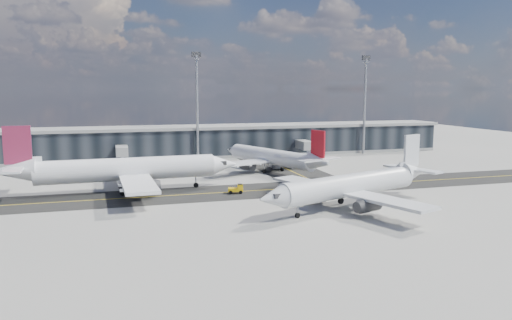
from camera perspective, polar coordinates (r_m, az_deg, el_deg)
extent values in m
plane|color=gray|center=(90.34, -1.52, -4.14)|extent=(300.00, 300.00, 0.00)
cube|color=black|center=(94.13, -2.14, -3.63)|extent=(180.00, 14.00, 0.02)
cube|color=black|center=(128.43, 2.28, -0.47)|extent=(14.00, 50.00, 0.02)
cube|color=yellow|center=(94.13, -2.14, -3.62)|extent=(180.00, 0.25, 0.01)
cube|color=yellow|center=(128.43, 2.28, -0.46)|extent=(0.25, 50.00, 0.01)
cube|color=black|center=(142.98, -7.14, 1.97)|extent=(150.00, 12.00, 8.00)
cube|color=gray|center=(142.58, -7.17, 3.72)|extent=(152.00, 13.00, 0.80)
cube|color=gray|center=(143.41, -7.12, 0.54)|extent=(150.00, 12.20, 0.80)
cube|color=gray|center=(133.35, -15.10, 1.09)|extent=(3.00, 10.00, 2.40)
cylinder|color=gray|center=(128.69, -15.01, -0.19)|extent=(0.60, 0.60, 2.40)
cube|color=gray|center=(143.24, 5.32, 1.80)|extent=(3.00, 10.00, 2.40)
cylinder|color=gray|center=(138.91, 6.06, 0.64)|extent=(0.60, 0.60, 2.40)
cylinder|color=gray|center=(135.37, -6.74, 5.87)|extent=(0.70, 0.70, 28.00)
cube|color=#2D2D30|center=(135.57, -6.85, 11.88)|extent=(2.50, 0.50, 1.40)
cylinder|color=gray|center=(151.86, 12.31, 5.98)|extent=(0.70, 0.70, 28.00)
cube|color=#2D2D30|center=(152.04, 12.47, 11.34)|extent=(2.50, 0.50, 1.40)
cylinder|color=white|center=(96.23, -14.51, -1.02)|extent=(32.60, 5.58, 4.33)
cone|color=white|center=(99.13, -3.85, -0.51)|extent=(5.57, 4.53, 4.33)
cone|color=white|center=(96.77, -25.77, -1.13)|extent=(6.65, 4.57, 4.33)
cube|color=white|center=(96.48, -13.84, -1.62)|extent=(6.82, 36.96, 0.54)
cylinder|color=#2D2D30|center=(103.14, -13.52, -1.66)|extent=(4.64, 2.66, 2.49)
cylinder|color=#2D2D30|center=(90.42, -12.79, -3.00)|extent=(4.64, 2.66, 2.49)
cube|color=silver|center=(103.00, -13.54, -1.19)|extent=(2.18, 0.52, 0.87)
cube|color=silver|center=(90.26, -12.81, -2.46)|extent=(2.18, 0.52, 0.87)
cube|color=#682148|center=(96.13, -25.62, 1.56)|extent=(4.56, 0.66, 6.71)
cube|color=white|center=(96.67, -25.79, -0.75)|extent=(3.53, 13.09, 0.38)
cube|color=#2D2D30|center=(98.94, -4.16, -0.28)|extent=(2.25, 2.46, 0.76)
cylinder|color=gray|center=(98.44, -6.88, -2.40)|extent=(0.27, 0.27, 2.16)
cylinder|color=black|center=(98.59, -6.87, -2.87)|extent=(0.99, 0.42, 0.97)
cylinder|color=black|center=(99.99, -15.18, -2.88)|extent=(1.21, 0.59, 1.19)
cylinder|color=black|center=(93.63, -14.95, -3.60)|extent=(1.21, 0.59, 1.19)
cylinder|color=white|center=(115.89, 1.72, 0.39)|extent=(13.30, 26.39, 3.60)
cone|color=white|center=(127.94, -2.65, 1.12)|extent=(5.00, 5.51, 3.60)
cone|color=white|center=(104.30, 7.24, -0.23)|extent=(5.33, 6.34, 3.60)
cube|color=white|center=(116.70, 1.43, 0.00)|extent=(30.07, 15.47, 0.45)
cylinder|color=#2D2D30|center=(114.25, -0.95, -0.67)|extent=(3.32, 4.27, 2.07)
cylinder|color=#2D2D30|center=(120.97, 3.14, -0.19)|extent=(3.32, 4.27, 2.07)
cube|color=silver|center=(114.14, -0.95, -0.32)|extent=(1.00, 1.80, 0.72)
cube|color=silver|center=(120.87, 3.14, 0.14)|extent=(1.00, 1.80, 0.72)
cube|color=red|center=(104.14, 7.10, 1.85)|extent=(1.77, 3.66, 5.57)
cube|color=white|center=(104.23, 7.24, 0.06)|extent=(10.96, 6.32, 0.31)
cube|color=#2D2D30|center=(127.53, -2.54, 1.26)|extent=(2.50, 2.40, 0.63)
cylinder|color=gray|center=(124.66, -1.45, -0.23)|extent=(0.28, 0.28, 1.80)
cylinder|color=black|center=(124.76, -1.45, -0.53)|extent=(0.59, 0.87, 0.81)
cylinder|color=black|center=(113.98, 0.95, -1.31)|extent=(0.78, 1.09, 0.99)
cylinder|color=black|center=(117.39, 3.01, -1.05)|extent=(0.78, 1.09, 0.99)
cylinder|color=silver|center=(82.23, 10.67, -2.85)|extent=(27.53, 13.18, 3.73)
cone|color=silver|center=(71.62, 1.98, -4.34)|extent=(5.66, 5.11, 3.73)
cone|color=silver|center=(94.60, 17.43, -1.31)|extent=(6.54, 5.44, 3.73)
cube|color=silver|center=(81.74, 10.21, -3.57)|extent=(15.35, 31.35, 0.47)
cylinder|color=#2D2D30|center=(77.63, 12.73, -5.04)|extent=(4.42, 3.37, 2.14)
cylinder|color=#2D2D30|center=(85.16, 7.02, -3.73)|extent=(4.42, 3.37, 2.14)
cube|color=silver|center=(77.47, 12.74, -4.50)|extent=(1.88, 1.00, 0.75)
cube|color=silver|center=(85.01, 7.03, -3.24)|extent=(1.88, 1.00, 0.75)
cube|color=silver|center=(93.69, 17.36, 1.02)|extent=(3.82, 1.75, 5.78)
cube|color=silver|center=(94.51, 17.44, -0.97)|extent=(6.32, 11.40, 0.33)
cube|color=#2D2D30|center=(71.83, 2.27, -4.00)|extent=(2.46, 2.57, 0.65)
cylinder|color=gray|center=(75.14, 4.77, -5.81)|extent=(0.29, 0.29, 1.86)
cylinder|color=black|center=(75.31, 4.76, -6.33)|extent=(0.90, 0.60, 0.84)
cylinder|color=black|center=(81.76, 12.50, -5.27)|extent=(1.12, 0.79, 1.03)
cylinder|color=black|center=(85.42, 9.66, -4.62)|extent=(1.12, 0.79, 1.03)
cube|color=yellow|center=(92.54, -2.34, -3.41)|extent=(2.99, 1.91, 0.64)
cube|color=yellow|center=(92.43, -1.83, -3.04)|extent=(1.27, 1.40, 0.83)
cube|color=black|center=(92.37, -1.83, -2.85)|extent=(1.17, 1.34, 0.23)
cylinder|color=black|center=(93.21, -1.77, -3.55)|extent=(0.68, 0.38, 0.64)
cylinder|color=black|center=(92.04, -1.76, -3.70)|extent=(0.68, 0.38, 0.64)
cylinder|color=black|center=(93.20, -2.91, -3.56)|extent=(0.68, 0.38, 0.64)
cylinder|color=black|center=(92.03, -2.91, -3.71)|extent=(0.68, 0.38, 0.64)
imported|color=white|center=(121.82, 2.26, -0.58)|extent=(2.72, 5.59, 1.53)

